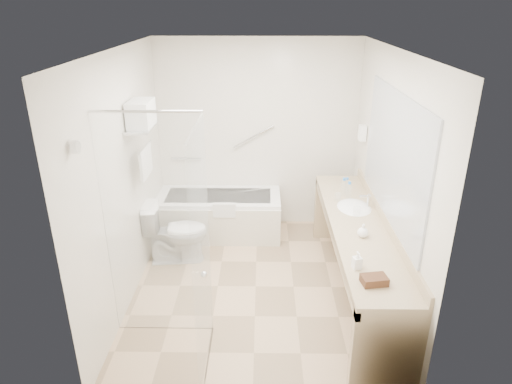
{
  "coord_description": "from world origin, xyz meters",
  "views": [
    {
      "loc": [
        0.06,
        -4.21,
        2.9
      ],
      "look_at": [
        0.0,
        0.3,
        1.0
      ],
      "focal_mm": 32.0,
      "sensor_mm": 36.0,
      "label": 1
    }
  ],
  "objects_px": {
    "vanity_counter": "(357,243)",
    "amenity_basket": "(374,280)",
    "bathtub": "(219,215)",
    "water_bottle_left": "(349,191)",
    "toilet": "(176,232)"
  },
  "relations": [
    {
      "from": "bathtub",
      "to": "water_bottle_left",
      "type": "distance_m",
      "value": 1.83
    },
    {
      "from": "amenity_basket",
      "to": "water_bottle_left",
      "type": "relative_size",
      "value": 0.98
    },
    {
      "from": "bathtub",
      "to": "water_bottle_left",
      "type": "bearing_deg",
      "value": -26.33
    },
    {
      "from": "amenity_basket",
      "to": "water_bottle_left",
      "type": "height_order",
      "value": "water_bottle_left"
    },
    {
      "from": "toilet",
      "to": "vanity_counter",
      "type": "bearing_deg",
      "value": -115.8
    },
    {
      "from": "vanity_counter",
      "to": "toilet",
      "type": "xyz_separation_m",
      "value": [
        -1.97,
        0.71,
        -0.28
      ]
    },
    {
      "from": "water_bottle_left",
      "to": "vanity_counter",
      "type": "bearing_deg",
      "value": -90.73
    },
    {
      "from": "bathtub",
      "to": "toilet",
      "type": "bearing_deg",
      "value": -123.67
    },
    {
      "from": "bathtub",
      "to": "water_bottle_left",
      "type": "relative_size",
      "value": 7.92
    },
    {
      "from": "vanity_counter",
      "to": "water_bottle_left",
      "type": "xyz_separation_m",
      "value": [
        0.01,
        0.63,
        0.3
      ]
    },
    {
      "from": "vanity_counter",
      "to": "amenity_basket",
      "type": "height_order",
      "value": "vanity_counter"
    },
    {
      "from": "bathtub",
      "to": "amenity_basket",
      "type": "distance_m",
      "value": 2.88
    },
    {
      "from": "amenity_basket",
      "to": "toilet",
      "type": "bearing_deg",
      "value": 137.41
    },
    {
      "from": "vanity_counter",
      "to": "amenity_basket",
      "type": "distance_m",
      "value": 1.06
    },
    {
      "from": "vanity_counter",
      "to": "water_bottle_left",
      "type": "relative_size",
      "value": 13.37
    }
  ]
}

